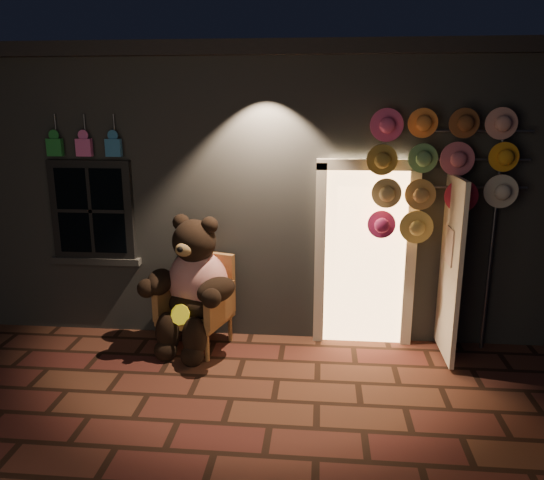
# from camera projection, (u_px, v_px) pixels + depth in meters

# --- Properties ---
(ground) EXTENTS (60.00, 60.00, 0.00)m
(ground) POSITION_uv_depth(u_px,v_px,m) (231.00, 399.00, 5.16)
(ground) COLOR #563121
(ground) RESTS_ON ground
(shop_building) EXTENTS (7.30, 5.95, 3.51)m
(shop_building) POSITION_uv_depth(u_px,v_px,m) (270.00, 171.00, 8.57)
(shop_building) COLOR slate
(shop_building) RESTS_ON ground
(wicker_armchair) EXTENTS (0.89, 0.85, 1.08)m
(wicker_armchair) POSITION_uv_depth(u_px,v_px,m) (199.00, 301.00, 6.24)
(wicker_armchair) COLOR #B17C44
(wicker_armchair) RESTS_ON ground
(teddy_bear) EXTENTS (1.12, 1.02, 1.60)m
(teddy_bear) POSITION_uv_depth(u_px,v_px,m) (193.00, 286.00, 6.05)
(teddy_bear) COLOR #AD1712
(teddy_bear) RESTS_ON ground
(hat_rack) EXTENTS (1.72, 0.22, 2.73)m
(hat_rack) POSITION_uv_depth(u_px,v_px,m) (438.00, 171.00, 5.69)
(hat_rack) COLOR #59595E
(hat_rack) RESTS_ON ground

